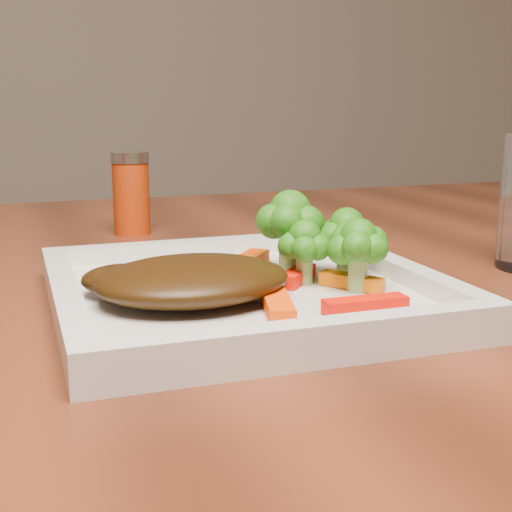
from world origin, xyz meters
name	(u,v)px	position (x,y,z in m)	size (l,w,h in m)	color
plate	(243,298)	(-0.09, -0.31, 0.76)	(0.27, 0.27, 0.01)	silver
steak	(193,280)	(-0.13, -0.33, 0.78)	(0.14, 0.11, 0.03)	#392208
broccoli_0	(290,230)	(-0.04, -0.27, 0.80)	(0.06, 0.06, 0.07)	#366D12
broccoli_1	(346,236)	(0.00, -0.30, 0.79)	(0.05, 0.05, 0.06)	#1A6C12
broccoli_2	(358,251)	(-0.01, -0.34, 0.79)	(0.05, 0.05, 0.06)	#336711
broccoli_3	(305,243)	(-0.04, -0.31, 0.79)	(0.05, 0.05, 0.06)	#186C12
carrot_0	(365,305)	(-0.03, -0.39, 0.77)	(0.06, 0.02, 0.01)	red
carrot_2	(277,305)	(-0.09, -0.37, 0.77)	(0.06, 0.02, 0.01)	#FF4504
carrot_4	(247,262)	(-0.07, -0.25, 0.77)	(0.06, 0.02, 0.01)	#D03F03
carrot_5	(351,281)	(-0.02, -0.34, 0.77)	(0.05, 0.01, 0.01)	#FF6F04
carrot_6	(297,276)	(-0.05, -0.31, 0.77)	(0.05, 0.01, 0.01)	#FF1504
spice_shaker	(131,193)	(-0.12, 0.00, 0.80)	(0.04, 0.04, 0.09)	#9C2C08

